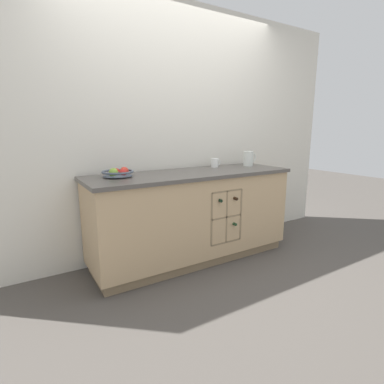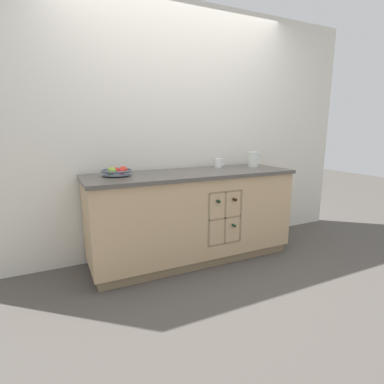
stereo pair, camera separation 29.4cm
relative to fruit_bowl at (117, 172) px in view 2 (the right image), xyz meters
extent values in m
plane|color=#4C4742|center=(0.70, -0.09, -0.93)|extent=(14.00, 14.00, 0.00)
cube|color=silver|center=(0.70, 0.28, 0.35)|extent=(4.41, 0.06, 2.55)
cube|color=#8B7354|center=(0.70, -0.09, -0.88)|extent=(1.95, 0.54, 0.09)
cube|color=tan|center=(0.70, -0.09, -0.46)|extent=(2.01, 0.60, 0.77)
cube|color=#514C47|center=(0.70, -0.09, -0.06)|extent=(2.05, 0.64, 0.03)
cube|color=#8B7354|center=(0.90, -0.29, -0.45)|extent=(0.35, 0.01, 0.51)
cube|color=#8B7354|center=(0.73, -0.34, -0.45)|extent=(0.02, 0.10, 0.51)
cube|color=#8B7354|center=(1.08, -0.34, -0.45)|extent=(0.02, 0.10, 0.51)
cube|color=#8B7354|center=(0.90, -0.34, -0.70)|extent=(0.35, 0.10, 0.02)
cube|color=#8B7354|center=(0.90, -0.34, -0.45)|extent=(0.35, 0.10, 0.02)
cube|color=#8B7354|center=(0.90, -0.34, -0.19)|extent=(0.35, 0.10, 0.02)
cube|color=#8B7354|center=(0.90, -0.34, -0.45)|extent=(0.02, 0.10, 0.51)
cylinder|color=#19381E|center=(0.99, -0.23, -0.53)|extent=(0.08, 0.21, 0.08)
cylinder|color=#19381E|center=(0.99, -0.38, -0.53)|extent=(0.03, 0.09, 0.03)
cylinder|color=black|center=(0.82, -0.22, -0.27)|extent=(0.08, 0.22, 0.08)
cylinder|color=black|center=(0.82, -0.37, -0.27)|extent=(0.03, 0.09, 0.03)
cylinder|color=black|center=(0.99, -0.24, -0.27)|extent=(0.08, 0.20, 0.08)
cylinder|color=black|center=(0.99, -0.38, -0.27)|extent=(0.03, 0.09, 0.03)
cylinder|color=#4C5666|center=(0.00, 0.00, -0.03)|extent=(0.12, 0.12, 0.01)
cone|color=#4C5666|center=(0.00, 0.00, -0.01)|extent=(0.25, 0.25, 0.05)
torus|color=#4C5666|center=(0.00, 0.00, 0.01)|extent=(0.27, 0.27, 0.02)
sphere|color=#7FA838|center=(-0.05, -0.03, 0.01)|extent=(0.08, 0.08, 0.08)
sphere|color=red|center=(-0.01, 0.02, 0.00)|extent=(0.07, 0.07, 0.07)
sphere|color=red|center=(0.06, 0.01, 0.01)|extent=(0.08, 0.08, 0.08)
sphere|color=red|center=(0.02, -0.05, 0.00)|extent=(0.07, 0.07, 0.07)
cylinder|color=silver|center=(1.50, 0.00, 0.04)|extent=(0.11, 0.11, 0.16)
torus|color=silver|center=(1.50, 0.00, 0.12)|extent=(0.12, 0.12, 0.01)
torus|color=silver|center=(1.56, 0.00, 0.05)|extent=(0.11, 0.01, 0.11)
cylinder|color=white|center=(1.12, 0.12, 0.01)|extent=(0.08, 0.08, 0.10)
torus|color=white|center=(1.16, 0.12, 0.01)|extent=(0.07, 0.01, 0.07)
camera|label=1|loc=(-0.81, -2.53, 0.37)|focal=28.00mm
camera|label=2|loc=(-0.55, -2.67, 0.37)|focal=28.00mm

